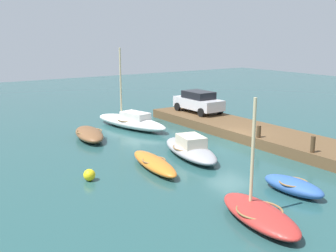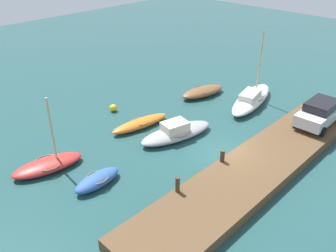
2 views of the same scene
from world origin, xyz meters
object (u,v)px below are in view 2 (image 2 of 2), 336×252
Objects in this scene: rowboat_red at (48,165)px; mooring_post_mid_west at (222,156)px; sailboat_white at (251,99)px; mooring_post_west at (178,184)px; rowboat_brown at (203,92)px; parked_car at (320,112)px; marker_buoy at (113,108)px; rowboat_orange at (140,123)px; motorboat_grey at (176,132)px; dinghy_blue at (97,180)px.

mooring_post_mid_west is at bearing -34.80° from rowboat_red.
mooring_post_mid_west is (-8.74, -3.65, 0.49)m from sailboat_white.
sailboat_white reaches higher than mooring_post_west.
sailboat_white reaches higher than mooring_post_mid_west.
parked_car reaches higher than rowboat_brown.
mooring_post_mid_west is at bearing -92.22° from marker_buoy.
mooring_post_west is 12.03m from parked_car.
rowboat_red is 14.28m from rowboat_brown.
parked_car is at bearing -74.17° from rowboat_brown.
mooring_post_mid_west is (-7.37, -7.44, 0.62)m from rowboat_brown.
rowboat_red is 17.65m from parked_car.
parked_car is 7.64× the size of marker_buoy.
rowboat_orange is at bearing 144.89° from sailboat_white.
parked_car reaches higher than mooring_post_west.
mooring_post_west is at bearing -123.59° from motorboat_grey.
motorboat_grey is 6.66m from dinghy_blue.
rowboat_orange is 1.57× the size of dinghy_blue.
motorboat_grey is 10.11× the size of marker_buoy.
motorboat_grey is 7.80× the size of mooring_post_mid_west.
dinghy_blue is 3.39× the size of mooring_post_west.
rowboat_red is at bearing -167.91° from rowboat_brown.
sailboat_white is 13.00m from mooring_post_west.
marker_buoy is at bearing 87.78° from mooring_post_mid_west.
rowboat_red is at bearing 106.36° from dinghy_blue.
mooring_post_west is at bearing -111.54° from marker_buoy.
marker_buoy is at bearing 127.74° from sailboat_white.
rowboat_brown is 10.49m from mooring_post_mid_west.
dinghy_blue is 4.55m from mooring_post_west.
sailboat_white reaches higher than marker_buoy.
motorboat_grey is at bearing -8.70° from rowboat_red.
sailboat_white is 4.03m from rowboat_brown.
rowboat_orange reaches higher than marker_buoy.
rowboat_red reaches higher than rowboat_brown.
dinghy_blue is 4.07× the size of mooring_post_mid_west.
mooring_post_west is at bearing 180.00° from mooring_post_mid_west.
mooring_post_west is at bearing -54.75° from rowboat_red.
marker_buoy is at bearing 68.46° from mooring_post_west.
dinghy_blue is at bearing -133.76° from marker_buoy.
parked_car is (7.99, -9.08, 1.18)m from rowboat_orange.
sailboat_white is (7.88, -0.70, 0.06)m from motorboat_grey.
mooring_post_west is at bearing -110.65° from rowboat_orange.
rowboat_brown is (13.15, 3.45, 0.02)m from dinghy_blue.
dinghy_blue is (-5.94, -3.14, 0.03)m from rowboat_orange.
parked_car reaches higher than mooring_post_mid_west.
rowboat_brown is (7.21, 0.31, 0.05)m from rowboat_orange.
marker_buoy is at bearing 43.25° from dinghy_blue.
mooring_post_west is at bearing -135.03° from rowboat_brown.
dinghy_blue is at bearing -59.30° from rowboat_red.
sailboat_white reaches higher than rowboat_brown.
mooring_post_west is (-12.46, -3.65, 0.56)m from sailboat_white.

